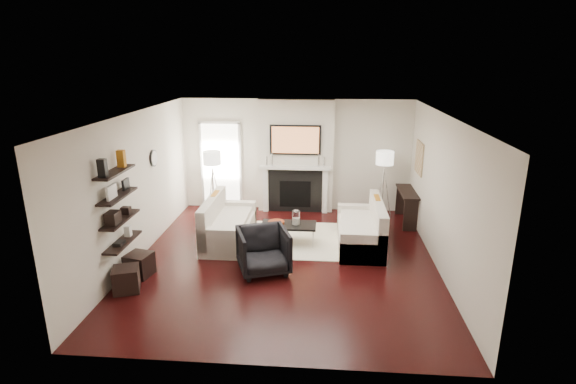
# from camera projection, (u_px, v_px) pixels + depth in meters

# --- Properties ---
(room_envelope) EXTENTS (6.00, 6.00, 6.00)m
(room_envelope) POSITION_uv_depth(u_px,v_px,m) (285.00, 191.00, 8.00)
(room_envelope) COLOR black
(room_envelope) RESTS_ON ground
(chimney_breast) EXTENTS (1.80, 0.25, 2.70)m
(chimney_breast) POSITION_uv_depth(u_px,v_px,m) (296.00, 156.00, 10.74)
(chimney_breast) COLOR silver
(chimney_breast) RESTS_ON floor
(fireplace_surround) EXTENTS (1.30, 0.02, 1.04)m
(fireplace_surround) POSITION_uv_depth(u_px,v_px,m) (295.00, 191.00, 10.86)
(fireplace_surround) COLOR black
(fireplace_surround) RESTS_ON floor
(firebox) EXTENTS (0.75, 0.02, 0.65)m
(firebox) POSITION_uv_depth(u_px,v_px,m) (295.00, 194.00, 10.87)
(firebox) COLOR black
(firebox) RESTS_ON floor
(mantel_pilaster_l) EXTENTS (0.12, 0.08, 1.10)m
(mantel_pilaster_l) POSITION_uv_depth(u_px,v_px,m) (265.00, 190.00, 10.88)
(mantel_pilaster_l) COLOR white
(mantel_pilaster_l) RESTS_ON floor
(mantel_pilaster_r) EXTENTS (0.12, 0.08, 1.10)m
(mantel_pilaster_r) POSITION_uv_depth(u_px,v_px,m) (325.00, 191.00, 10.76)
(mantel_pilaster_r) COLOR white
(mantel_pilaster_r) RESTS_ON floor
(mantel_shelf) EXTENTS (1.70, 0.18, 0.07)m
(mantel_shelf) POSITION_uv_depth(u_px,v_px,m) (295.00, 168.00, 10.63)
(mantel_shelf) COLOR white
(mantel_shelf) RESTS_ON chimney_breast
(tv_body) EXTENTS (1.20, 0.06, 0.70)m
(tv_body) POSITION_uv_depth(u_px,v_px,m) (295.00, 140.00, 10.47)
(tv_body) COLOR black
(tv_body) RESTS_ON chimney_breast
(tv_screen) EXTENTS (1.10, 0.00, 0.62)m
(tv_screen) POSITION_uv_depth(u_px,v_px,m) (295.00, 140.00, 10.44)
(tv_screen) COLOR #BF723F
(tv_screen) RESTS_ON tv_body
(candlestick_l_tall) EXTENTS (0.04, 0.04, 0.30)m
(candlestick_l_tall) POSITION_uv_depth(u_px,v_px,m) (272.00, 160.00, 10.63)
(candlestick_l_tall) COLOR silver
(candlestick_l_tall) RESTS_ON mantel_shelf
(candlestick_l_short) EXTENTS (0.04, 0.04, 0.24)m
(candlestick_l_short) POSITION_uv_depth(u_px,v_px,m) (267.00, 161.00, 10.65)
(candlestick_l_short) COLOR silver
(candlestick_l_short) RESTS_ON mantel_shelf
(candlestick_r_tall) EXTENTS (0.04, 0.04, 0.30)m
(candlestick_r_tall) POSITION_uv_depth(u_px,v_px,m) (319.00, 160.00, 10.55)
(candlestick_r_tall) COLOR silver
(candlestick_r_tall) RESTS_ON mantel_shelf
(candlestick_r_short) EXTENTS (0.04, 0.04, 0.24)m
(candlestick_r_short) POSITION_uv_depth(u_px,v_px,m) (324.00, 162.00, 10.55)
(candlestick_r_short) COLOR silver
(candlestick_r_short) RESTS_ON mantel_shelf
(hallway_panel) EXTENTS (0.90, 0.02, 2.10)m
(hallway_panel) POSITION_uv_depth(u_px,v_px,m) (221.00, 166.00, 11.08)
(hallway_panel) COLOR white
(hallway_panel) RESTS_ON floor
(door_trim_l) EXTENTS (0.06, 0.06, 2.16)m
(door_trim_l) POSITION_uv_depth(u_px,v_px,m) (202.00, 166.00, 11.09)
(door_trim_l) COLOR white
(door_trim_l) RESTS_ON floor
(door_trim_r) EXTENTS (0.06, 0.06, 2.16)m
(door_trim_r) POSITION_uv_depth(u_px,v_px,m) (240.00, 167.00, 11.02)
(door_trim_r) COLOR white
(door_trim_r) RESTS_ON floor
(door_trim_top) EXTENTS (1.02, 0.06, 0.06)m
(door_trim_top) POSITION_uv_depth(u_px,v_px,m) (219.00, 122.00, 10.74)
(door_trim_top) COLOR white
(door_trim_top) RESTS_ON wall_back
(rug) EXTENTS (2.60, 2.00, 0.01)m
(rug) POSITION_uv_depth(u_px,v_px,m) (293.00, 239.00, 9.33)
(rug) COLOR beige
(rug) RESTS_ON floor
(loveseat_left_base) EXTENTS (0.85, 1.80, 0.42)m
(loveseat_left_base) POSITION_uv_depth(u_px,v_px,m) (229.00, 232.00, 9.19)
(loveseat_left_base) COLOR beige
(loveseat_left_base) RESTS_ON floor
(loveseat_left_back) EXTENTS (0.18, 1.80, 0.80)m
(loveseat_left_back) POSITION_uv_depth(u_px,v_px,m) (213.00, 217.00, 9.12)
(loveseat_left_back) COLOR beige
(loveseat_left_back) RESTS_ON floor
(loveseat_left_arm_n) EXTENTS (0.85, 0.18, 0.60)m
(loveseat_left_arm_n) POSITION_uv_depth(u_px,v_px,m) (220.00, 243.00, 8.39)
(loveseat_left_arm_n) COLOR beige
(loveseat_left_arm_n) RESTS_ON floor
(loveseat_left_arm_s) EXTENTS (0.85, 0.18, 0.60)m
(loveseat_left_arm_s) POSITION_uv_depth(u_px,v_px,m) (237.00, 214.00, 9.93)
(loveseat_left_arm_s) COLOR beige
(loveseat_left_arm_s) RESTS_ON floor
(loveseat_left_cushion) EXTENTS (0.63, 1.44, 0.10)m
(loveseat_left_cushion) POSITION_uv_depth(u_px,v_px,m) (231.00, 220.00, 9.11)
(loveseat_left_cushion) COLOR beige
(loveseat_left_cushion) RESTS_ON loveseat_left_base
(pillow_left_orange) EXTENTS (0.10, 0.42, 0.42)m
(pillow_left_orange) POSITION_uv_depth(u_px,v_px,m) (216.00, 203.00, 9.35)
(pillow_left_orange) COLOR #AF6B15
(pillow_left_orange) RESTS_ON loveseat_left_cushion
(pillow_left_charcoal) EXTENTS (0.10, 0.40, 0.40)m
(pillow_left_charcoal) POSITION_uv_depth(u_px,v_px,m) (208.00, 213.00, 8.78)
(pillow_left_charcoal) COLOR black
(pillow_left_charcoal) RESTS_ON loveseat_left_cushion
(loveseat_right_base) EXTENTS (0.85, 1.80, 0.42)m
(loveseat_right_base) POSITION_uv_depth(u_px,v_px,m) (360.00, 236.00, 8.96)
(loveseat_right_base) COLOR beige
(loveseat_right_base) RESTS_ON floor
(loveseat_right_back) EXTENTS (0.18, 1.80, 0.80)m
(loveseat_right_back) POSITION_uv_depth(u_px,v_px,m) (378.00, 222.00, 8.85)
(loveseat_right_back) COLOR beige
(loveseat_right_back) RESTS_ON floor
(loveseat_right_arm_n) EXTENTS (0.85, 0.18, 0.60)m
(loveseat_right_arm_n) POSITION_uv_depth(u_px,v_px,m) (363.00, 249.00, 8.17)
(loveseat_right_arm_n) COLOR beige
(loveseat_right_arm_n) RESTS_ON floor
(loveseat_right_arm_s) EXTENTS (0.85, 0.18, 0.60)m
(loveseat_right_arm_s) POSITION_uv_depth(u_px,v_px,m) (357.00, 218.00, 9.71)
(loveseat_right_arm_s) COLOR beige
(loveseat_right_arm_s) RESTS_ON floor
(loveseat_right_cushion) EXTENTS (0.63, 1.44, 0.10)m
(loveseat_right_cushion) POSITION_uv_depth(u_px,v_px,m) (358.00, 224.00, 8.89)
(loveseat_right_cushion) COLOR beige
(loveseat_right_cushion) RESTS_ON loveseat_right_base
(pillow_right_orange) EXTENTS (0.10, 0.42, 0.42)m
(pillow_right_orange) POSITION_uv_depth(u_px,v_px,m) (377.00, 207.00, 9.07)
(pillow_right_orange) COLOR #AF6B15
(pillow_right_orange) RESTS_ON loveseat_right_cushion
(pillow_right_charcoal) EXTENTS (0.10, 0.40, 0.40)m
(pillow_right_charcoal) POSITION_uv_depth(u_px,v_px,m) (380.00, 218.00, 8.50)
(pillow_right_charcoal) COLOR black
(pillow_right_charcoal) RESTS_ON loveseat_right_cushion
(coffee_table) EXTENTS (1.10, 0.55, 0.04)m
(coffee_table) POSITION_uv_depth(u_px,v_px,m) (289.00, 225.00, 9.02)
(coffee_table) COLOR black
(coffee_table) RESTS_ON floor
(coffee_leg_nw) EXTENTS (0.02, 0.02, 0.38)m
(coffee_leg_nw) POSITION_uv_depth(u_px,v_px,m) (263.00, 238.00, 8.91)
(coffee_leg_nw) COLOR silver
(coffee_leg_nw) RESTS_ON floor
(coffee_leg_ne) EXTENTS (0.02, 0.02, 0.38)m
(coffee_leg_ne) POSITION_uv_depth(u_px,v_px,m) (313.00, 240.00, 8.83)
(coffee_leg_ne) COLOR silver
(coffee_leg_ne) RESTS_ON floor
(coffee_leg_sw) EXTENTS (0.02, 0.02, 0.38)m
(coffee_leg_sw) POSITION_uv_depth(u_px,v_px,m) (265.00, 230.00, 9.33)
(coffee_leg_sw) COLOR silver
(coffee_leg_sw) RESTS_ON floor
(coffee_leg_se) EXTENTS (0.02, 0.02, 0.38)m
(coffee_leg_se) POSITION_uv_depth(u_px,v_px,m) (314.00, 231.00, 9.25)
(coffee_leg_se) COLOR silver
(coffee_leg_se) RESTS_ON floor
(hurricane_glass) EXTENTS (0.16, 0.16, 0.29)m
(hurricane_glass) POSITION_uv_depth(u_px,v_px,m) (296.00, 218.00, 8.96)
(hurricane_glass) COLOR white
(hurricane_glass) RESTS_ON coffee_table
(hurricane_candle) EXTENTS (0.10, 0.10, 0.15)m
(hurricane_candle) POSITION_uv_depth(u_px,v_px,m) (296.00, 221.00, 8.98)
(hurricane_candle) COLOR white
(hurricane_candle) RESTS_ON coffee_table
(copper_bowl) EXTENTS (0.33, 0.33, 0.06)m
(copper_bowl) POSITION_uv_depth(u_px,v_px,m) (276.00, 223.00, 9.02)
(copper_bowl) COLOR #A43E1B
(copper_bowl) RESTS_ON coffee_table
(armchair) EXTENTS (1.06, 1.02, 0.87)m
(armchair) POSITION_uv_depth(u_px,v_px,m) (263.00, 249.00, 7.84)
(armchair) COLOR black
(armchair) RESTS_ON floor
(lamp_left_post) EXTENTS (0.02, 0.02, 1.20)m
(lamp_left_post) POSITION_uv_depth(u_px,v_px,m) (214.00, 194.00, 10.38)
(lamp_left_post) COLOR silver
(lamp_left_post) RESTS_ON floor
(lamp_left_shade) EXTENTS (0.40, 0.40, 0.30)m
(lamp_left_shade) POSITION_uv_depth(u_px,v_px,m) (212.00, 158.00, 10.13)
(lamp_left_shade) COLOR white
(lamp_left_shade) RESTS_ON lamp_left_post
(lamp_left_leg_a) EXTENTS (0.25, 0.02, 1.23)m
(lamp_left_leg_a) POSITION_uv_depth(u_px,v_px,m) (218.00, 194.00, 10.37)
(lamp_left_leg_a) COLOR silver
(lamp_left_leg_a) RESTS_ON floor
(lamp_left_leg_b) EXTENTS (0.14, 0.22, 1.23)m
(lamp_left_leg_b) POSITION_uv_depth(u_px,v_px,m) (212.00, 193.00, 10.48)
(lamp_left_leg_b) COLOR silver
(lamp_left_leg_b) RESTS_ON floor
(lamp_left_leg_c) EXTENTS (0.14, 0.22, 1.23)m
(lamp_left_leg_c) POSITION_uv_depth(u_px,v_px,m) (210.00, 195.00, 10.29)
(lamp_left_leg_c) COLOR silver
(lamp_left_leg_c) RESTS_ON floor
(lamp_right_post) EXTENTS (0.02, 0.02, 1.20)m
(lamp_right_post) POSITION_uv_depth(u_px,v_px,m) (383.00, 194.00, 10.38)
(lamp_right_post) COLOR silver
(lamp_right_post) RESTS_ON floor
(lamp_right_shade) EXTENTS (0.40, 0.40, 0.30)m
(lamp_right_shade) POSITION_uv_depth(u_px,v_px,m) (385.00, 158.00, 10.14)
(lamp_right_shade) COLOR white
(lamp_right_shade) RESTS_ON lamp_right_post
(lamp_right_leg_a) EXTENTS (0.25, 0.02, 1.23)m
(lamp_right_leg_a) POSITION_uv_depth(u_px,v_px,m) (387.00, 194.00, 10.37)
(lamp_right_leg_a) COLOR silver
(lamp_right_leg_a) RESTS_ON floor
(lamp_right_leg_b) EXTENTS (0.14, 0.22, 1.23)m
(lamp_right_leg_b) POSITION_uv_depth(u_px,v_px,m) (380.00, 193.00, 10.48)
(lamp_right_leg_b) COLOR silver
(lamp_right_leg_b) RESTS_ON floor
(lamp_right_leg_c) EXTENTS (0.14, 0.22, 1.23)m
(lamp_right_leg_c) POSITION_uv_depth(u_px,v_px,m) (381.00, 195.00, 10.30)
(lamp_right_leg_c) COLOR silver
(lamp_right_leg_c) RESTS_ON floor
(console_top) EXTENTS (0.35, 1.20, 0.04)m
(console_top) POSITION_uv_depth(u_px,v_px,m) (407.00, 192.00, 10.10)
(console_top) COLOR black
(console_top) RESTS_ON floor
(console_leg_n) EXTENTS (0.30, 0.04, 0.71)m
(console_leg_n) POSITION_uv_depth(u_px,v_px,m) (411.00, 216.00, 9.68)
(console_leg_n) COLOR black
(console_leg_n) RESTS_ON floor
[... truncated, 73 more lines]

